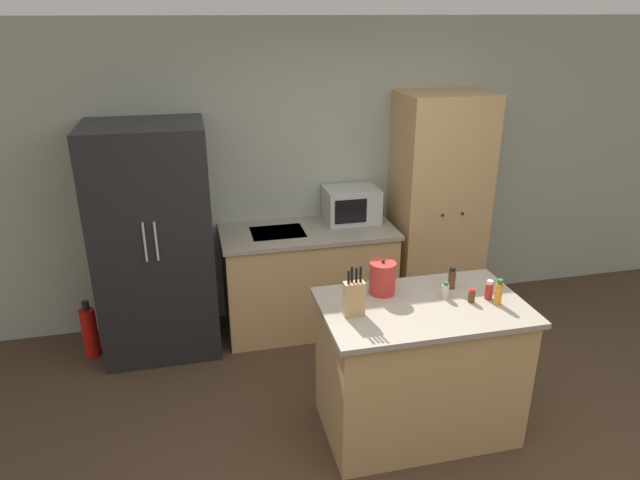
{
  "coord_description": "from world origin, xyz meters",
  "views": [
    {
      "loc": [
        -1.22,
        -2.42,
        2.64
      ],
      "look_at": [
        -0.32,
        1.4,
        1.05
      ],
      "focal_mm": 32.0,
      "sensor_mm": 36.0,
      "label": 1
    }
  ],
  "objects_px": {
    "spice_bottle_tall_dark": "(499,292)",
    "spice_bottle_short_red": "(489,290)",
    "spice_bottle_amber_oil": "(472,296)",
    "kettle": "(382,278)",
    "pantry_cabinet": "(438,208)",
    "knife_block": "(354,298)",
    "refrigerator": "(154,242)",
    "microwave": "(351,205)",
    "spice_bottle_green_herb": "(452,278)",
    "spice_bottle_pale_salt": "(445,290)",
    "fire_extinguisher": "(90,332)"
  },
  "relations": [
    {
      "from": "spice_bottle_tall_dark",
      "to": "kettle",
      "type": "relative_size",
      "value": 0.7
    },
    {
      "from": "spice_bottle_tall_dark",
      "to": "spice_bottle_short_red",
      "type": "xyz_separation_m",
      "value": [
        -0.02,
        0.07,
        -0.02
      ]
    },
    {
      "from": "spice_bottle_short_red",
      "to": "spice_bottle_pale_salt",
      "type": "xyz_separation_m",
      "value": [
        -0.26,
        0.08,
        -0.01
      ]
    },
    {
      "from": "spice_bottle_tall_dark",
      "to": "spice_bottle_pale_salt",
      "type": "relative_size",
      "value": 1.53
    },
    {
      "from": "microwave",
      "to": "spice_bottle_amber_oil",
      "type": "bearing_deg",
      "value": -79.5
    },
    {
      "from": "kettle",
      "to": "fire_extinguisher",
      "type": "bearing_deg",
      "value": 149.48
    },
    {
      "from": "spice_bottle_green_herb",
      "to": "fire_extinguisher",
      "type": "distance_m",
      "value": 2.92
    },
    {
      "from": "refrigerator",
      "to": "spice_bottle_green_herb",
      "type": "xyz_separation_m",
      "value": [
        1.93,
        -1.28,
        0.07
      ]
    },
    {
      "from": "spice_bottle_tall_dark",
      "to": "fire_extinguisher",
      "type": "height_order",
      "value": "spice_bottle_tall_dark"
    },
    {
      "from": "kettle",
      "to": "spice_bottle_amber_oil",
      "type": "bearing_deg",
      "value": -26.04
    },
    {
      "from": "spice_bottle_pale_salt",
      "to": "spice_bottle_green_herb",
      "type": "bearing_deg",
      "value": 49.33
    },
    {
      "from": "kettle",
      "to": "spice_bottle_tall_dark",
      "type": "bearing_deg",
      "value": -25.01
    },
    {
      "from": "microwave",
      "to": "spice_bottle_amber_oil",
      "type": "xyz_separation_m",
      "value": [
        0.31,
        -1.65,
        -0.09
      ]
    },
    {
      "from": "refrigerator",
      "to": "spice_bottle_green_herb",
      "type": "bearing_deg",
      "value": -33.59
    },
    {
      "from": "spice_bottle_short_red",
      "to": "knife_block",
      "type": "bearing_deg",
      "value": -179.8
    },
    {
      "from": "spice_bottle_amber_oil",
      "to": "fire_extinguisher",
      "type": "height_order",
      "value": "spice_bottle_amber_oil"
    },
    {
      "from": "spice_bottle_green_herb",
      "to": "kettle",
      "type": "xyz_separation_m",
      "value": [
        -0.47,
        0.04,
        0.04
      ]
    },
    {
      "from": "pantry_cabinet",
      "to": "kettle",
      "type": "height_order",
      "value": "pantry_cabinet"
    },
    {
      "from": "spice_bottle_short_red",
      "to": "spice_bottle_amber_oil",
      "type": "height_order",
      "value": "spice_bottle_short_red"
    },
    {
      "from": "spice_bottle_amber_oil",
      "to": "kettle",
      "type": "height_order",
      "value": "kettle"
    },
    {
      "from": "pantry_cabinet",
      "to": "microwave",
      "type": "bearing_deg",
      "value": 173.37
    },
    {
      "from": "refrigerator",
      "to": "kettle",
      "type": "relative_size",
      "value": 7.89
    },
    {
      "from": "knife_block",
      "to": "kettle",
      "type": "relative_size",
      "value": 1.34
    },
    {
      "from": "refrigerator",
      "to": "spice_bottle_green_herb",
      "type": "height_order",
      "value": "refrigerator"
    },
    {
      "from": "spice_bottle_tall_dark",
      "to": "spice_bottle_green_herb",
      "type": "height_order",
      "value": "spice_bottle_tall_dark"
    },
    {
      "from": "pantry_cabinet",
      "to": "spice_bottle_tall_dark",
      "type": "height_order",
      "value": "pantry_cabinet"
    },
    {
      "from": "spice_bottle_green_herb",
      "to": "knife_block",
      "type": "bearing_deg",
      "value": -165.05
    },
    {
      "from": "refrigerator",
      "to": "spice_bottle_amber_oil",
      "type": "distance_m",
      "value": 2.47
    },
    {
      "from": "fire_extinguisher",
      "to": "microwave",
      "type": "bearing_deg",
      "value": 5.1
    },
    {
      "from": "spice_bottle_short_red",
      "to": "spice_bottle_pale_salt",
      "type": "height_order",
      "value": "spice_bottle_short_red"
    },
    {
      "from": "spice_bottle_amber_oil",
      "to": "spice_bottle_pale_salt",
      "type": "xyz_separation_m",
      "value": [
        -0.14,
        0.09,
        0.01
      ]
    },
    {
      "from": "spice_bottle_pale_salt",
      "to": "spice_bottle_short_red",
      "type": "bearing_deg",
      "value": -16.53
    },
    {
      "from": "microwave",
      "to": "spice_bottle_green_herb",
      "type": "height_order",
      "value": "microwave"
    },
    {
      "from": "spice_bottle_amber_oil",
      "to": "pantry_cabinet",
      "type": "bearing_deg",
      "value": 73.36
    },
    {
      "from": "microwave",
      "to": "fire_extinguisher",
      "type": "relative_size",
      "value": 0.94
    },
    {
      "from": "spice_bottle_short_red",
      "to": "fire_extinguisher",
      "type": "height_order",
      "value": "spice_bottle_short_red"
    },
    {
      "from": "refrigerator",
      "to": "spice_bottle_amber_oil",
      "type": "relative_size",
      "value": 21.24
    },
    {
      "from": "spice_bottle_green_herb",
      "to": "kettle",
      "type": "height_order",
      "value": "kettle"
    },
    {
      "from": "spice_bottle_amber_oil",
      "to": "kettle",
      "type": "bearing_deg",
      "value": 153.96
    },
    {
      "from": "spice_bottle_tall_dark",
      "to": "spice_bottle_green_herb",
      "type": "bearing_deg",
      "value": 125.35
    },
    {
      "from": "spice_bottle_short_red",
      "to": "spice_bottle_green_herb",
      "type": "bearing_deg",
      "value": 130.76
    },
    {
      "from": "spice_bottle_tall_dark",
      "to": "spice_bottle_short_red",
      "type": "relative_size",
      "value": 1.31
    },
    {
      "from": "spice_bottle_pale_salt",
      "to": "fire_extinguisher",
      "type": "relative_size",
      "value": 0.22
    },
    {
      "from": "refrigerator",
      "to": "fire_extinguisher",
      "type": "bearing_deg",
      "value": -176.47
    },
    {
      "from": "spice_bottle_green_herb",
      "to": "pantry_cabinet",
      "type": "bearing_deg",
      "value": 69.58
    },
    {
      "from": "microwave",
      "to": "spice_bottle_tall_dark",
      "type": "height_order",
      "value": "microwave"
    },
    {
      "from": "microwave",
      "to": "spice_bottle_green_herb",
      "type": "relative_size",
      "value": 3.01
    },
    {
      "from": "refrigerator",
      "to": "spice_bottle_pale_salt",
      "type": "distance_m",
      "value": 2.31
    },
    {
      "from": "spice_bottle_tall_dark",
      "to": "spice_bottle_amber_oil",
      "type": "bearing_deg",
      "value": 158.62
    },
    {
      "from": "refrigerator",
      "to": "kettle",
      "type": "height_order",
      "value": "refrigerator"
    }
  ]
}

